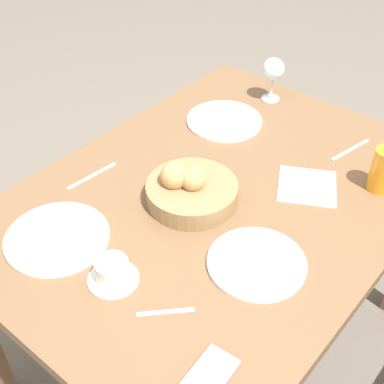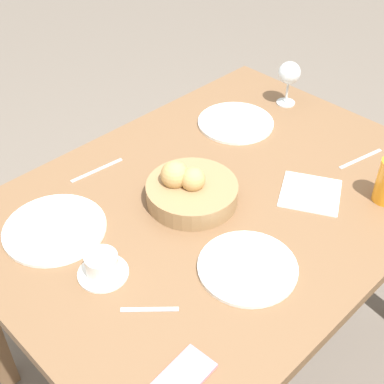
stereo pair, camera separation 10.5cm
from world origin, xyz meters
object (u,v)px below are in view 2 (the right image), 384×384
Objects in this scene: coffee_cup at (103,267)px; cell_phone at (180,380)px; plate_near_left at (236,123)px; spoon_coffee at (150,309)px; wine_glass at (289,74)px; plate_near_right at (55,229)px; fork_silver at (97,170)px; plate_far_center at (248,267)px; bread_basket at (190,190)px; knife_silver at (361,159)px; napkin at (310,193)px.

coffee_cup is 0.33m from cell_phone.
plate_near_left is 2.47× the size of spoon_coffee.
wine_glass reaches higher than spoon_coffee.
plate_near_right is 0.26m from fork_silver.
wine_glass is at bearing -148.88° from plate_far_center.
plate_near_right and plate_far_center have the same top height.
bread_basket is 0.31m from fork_silver.
plate_near_left is 0.42m from knife_silver.
knife_silver and spoon_coffee have the same top height.
fork_silver is at bearing -13.83° from plate_near_left.
cell_phone is (0.32, 0.10, -0.00)m from plate_far_center.
plate_far_center is at bearing 31.12° from wine_glass.
coffee_cup reaches higher than napkin.
plate_near_right reaches higher than cell_phone.
plate_far_center is (0.08, 0.28, -0.03)m from bread_basket.
bread_basket is 1.62× the size of cell_phone.
plate_near_right is 0.94m from wine_glass.
napkin is 1.41× the size of cell_phone.
wine_glass reaches higher than plate_near_right.
bread_basket is at bearing -106.06° from plate_far_center.
knife_silver is 1.69× the size of spoon_coffee.
coffee_cup is 0.71× the size of knife_silver.
coffee_cup is 0.78× the size of cell_phone.
plate_far_center is 1.41× the size of knife_silver.
knife_silver is at bearing 154.97° from plate_near_right.
coffee_cup is (0.34, 0.05, -0.01)m from bread_basket.
plate_near_left is 2.06× the size of coffee_cup.
wine_glass is 0.91× the size of knife_silver.
bread_basket is 0.39m from spoon_coffee.
napkin is (-0.59, 0.38, -0.00)m from plate_near_right.
plate_near_right is 2.63× the size of spoon_coffee.
spoon_coffee is at bearing 93.25° from coffee_cup.
bread_basket is at bearing 12.67° from wine_glass.
plate_far_center is at bearing 4.72° from knife_silver.
wine_glass is 0.51m from napkin.
plate_near_right is at bearing -32.63° from napkin.
coffee_cup is at bearing 17.18° from plate_near_left.
plate_far_center is at bearing -162.70° from cell_phone.
napkin is 0.68m from cell_phone.
knife_silver is (-0.84, 0.18, -0.03)m from coffee_cup.
fork_silver is (0.10, -0.29, -0.04)m from bread_basket.
spoon_coffee is (-0.01, 0.36, -0.00)m from plate_near_right.
coffee_cup is (0.94, 0.19, -0.08)m from wine_glass.
knife_silver is at bearing 177.37° from napkin.
plate_near_left is 1.61× the size of wine_glass.
plate_near_left is 0.64m from plate_far_center.
bread_basket is 0.34m from coffee_cup.
bread_basket is 0.55m from cell_phone.
knife_silver is at bearing 178.26° from spoon_coffee.
bread_basket reaches higher than coffee_cup.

